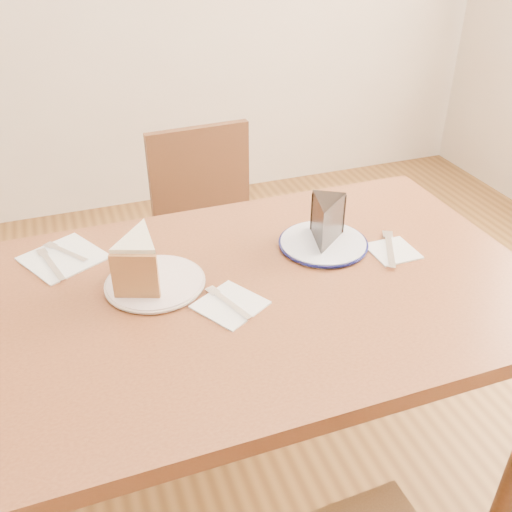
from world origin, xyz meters
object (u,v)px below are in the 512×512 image
Objects in this scene: table at (271,317)px; carrot_cake at (141,258)px; chair_far at (215,243)px; chocolate_cake at (325,225)px; plate_cream at (155,283)px; plate_navy at (323,243)px.

carrot_cake reaches higher than table.
chair_far is 0.66m from chocolate_cake.
plate_cream is 0.43m from plate_navy.
chocolate_cake is (0.45, 0.00, -0.00)m from carrot_cake.
table is 5.62× the size of plate_cream.
carrot_cake is (-0.02, 0.02, 0.06)m from plate_cream.
plate_cream is at bearing 162.42° from table.
chair_far is (0.05, 0.65, -0.18)m from table.
chocolate_cake is at bearing 29.65° from table.
plate_cream is (-0.30, -0.58, 0.29)m from chair_far.
carrot_cake is 1.14× the size of chocolate_cake.
chair_far is 0.63m from plate_navy.
chocolate_cake is (-0.00, -0.01, 0.06)m from plate_navy.
plate_cream is at bearing -22.36° from carrot_cake.
chocolate_cake is (0.43, 0.02, 0.06)m from plate_cream.
plate_cream is (-0.25, 0.08, 0.10)m from table.
plate_navy is 1.59× the size of carrot_cake.
chair_far is at bearing 81.11° from carrot_cake.
plate_cream and plate_navy have the same top height.
table is 0.33m from carrot_cake.
chair_far is 7.25× the size of chocolate_cake.
carrot_cake is at bearing -179.14° from plate_navy.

